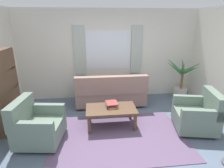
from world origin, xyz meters
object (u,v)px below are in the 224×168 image
Objects in this scene: bookshelf at (6,95)px; coffee_table at (111,110)px; armchair_right at (198,114)px; book_stack_on_table at (112,104)px; armchair_left at (37,125)px; potted_plant at (181,83)px; couch at (111,93)px.

coffee_table is at bearing 84.54° from bookshelf.
armchair_right reaches higher than book_stack_on_table.
coffee_table is at bearing -66.84° from armchair_left.
bookshelf is (-4.47, -1.07, 0.25)m from potted_plant.
potted_plant reaches higher than coffee_table.
book_stack_on_table is (0.03, 0.09, 0.10)m from coffee_table.
couch is 1.10× the size of bookshelf.
book_stack_on_table reaches higher than coffee_table.
coffee_table is (1.49, 0.42, 0.03)m from armchair_left.
armchair_right is at bearing 140.17° from couch.
armchair_right is 1.87m from book_stack_on_table.
couch is 2.26m from armchair_right.
potted_plant is 4.60m from bookshelf.
potted_plant is (0.39, 1.63, 0.15)m from armchair_right.
book_stack_on_table is 0.28× the size of potted_plant.
armchair_right reaches higher than coffee_table.
armchair_right is (1.74, -1.45, -0.01)m from couch.
armchair_left and armchair_right have the same top height.
coffee_table is at bearing -88.94° from armchair_right.
armchair_right is (3.34, 0.07, 0.00)m from armchair_left.
potted_plant is at bearing -57.89° from armchair_left.
coffee_table is (-0.11, -1.10, 0.01)m from couch.
armchair_left is 1.55m from coffee_table.
bookshelf reaches higher than couch.
coffee_table is (-1.85, 0.35, 0.03)m from armchair_right.
couch is at bearing -38.89° from armchair_left.
armchair_right is 0.90× the size of coffee_table.
armchair_left is at bearing -164.33° from coffee_table.
coffee_table is 0.14m from book_stack_on_table.
armchair_right is at bearing -81.28° from armchair_left.
bookshelf reaches higher than armchair_right.
potted_plant is (2.20, 1.19, 0.02)m from book_stack_on_table.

